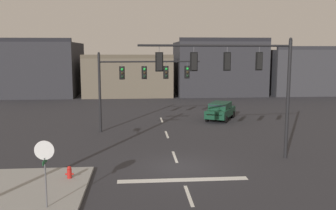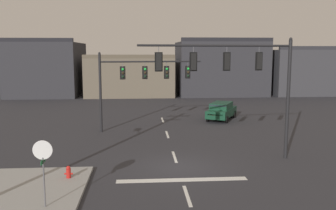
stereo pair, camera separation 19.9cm
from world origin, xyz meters
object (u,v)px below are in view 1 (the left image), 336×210
object	(u,v)px
stop_sign	(45,158)
fire_hydrant	(69,175)
signal_mast_far_side	(137,77)
car_lot_nearside	(220,110)
signal_mast_near_side	(239,73)

from	to	relation	value
stop_sign	fire_hydrant	distance (m)	3.81
signal_mast_far_side	car_lot_nearside	distance (m)	9.18
stop_sign	fire_hydrant	bearing A→B (deg)	85.21
signal_mast_near_side	fire_hydrant	world-z (taller)	signal_mast_near_side
stop_sign	signal_mast_far_side	bearing A→B (deg)	76.41
stop_sign	car_lot_nearside	xyz separation A→B (m)	(11.17, 18.77, -1.29)
signal_mast_far_side	stop_sign	size ratio (longest dim) A/B	2.84
car_lot_nearside	fire_hydrant	size ratio (longest dim) A/B	6.31
stop_sign	fire_hydrant	world-z (taller)	stop_sign
signal_mast_far_side	car_lot_nearside	size ratio (longest dim) A/B	1.70
signal_mast_near_side	car_lot_nearside	distance (m)	13.58
signal_mast_near_side	stop_sign	xyz separation A→B (m)	(-9.25, -6.00, -2.91)
signal_mast_far_side	fire_hydrant	distance (m)	12.58
signal_mast_far_side	fire_hydrant	bearing A→B (deg)	-106.04
car_lot_nearside	fire_hydrant	distance (m)	18.89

